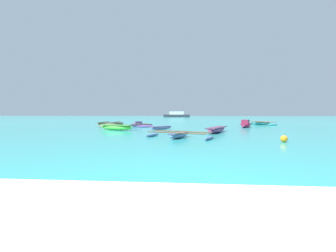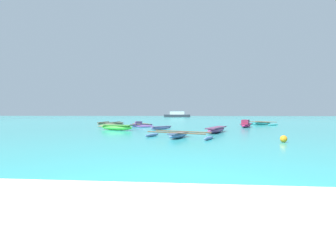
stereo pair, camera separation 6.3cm
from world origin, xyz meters
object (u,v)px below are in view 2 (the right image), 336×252
moored_boat_1 (116,127)px  moored_boat_4 (141,125)px  moored_boat_7 (262,123)px  moored_boat_3 (161,128)px  moored_boat_5 (216,129)px  mooring_buoy_0 (284,139)px  moored_boat_0 (179,135)px  moored_boat_6 (110,124)px  distant_ferry (177,115)px  moored_boat_2 (246,124)px

moored_boat_1 → moored_boat_4: 5.62m
moored_boat_7 → moored_boat_3: bearing=-176.2°
moored_boat_5 → mooring_buoy_0: bearing=-131.3°
moored_boat_0 → moored_boat_1: bearing=67.7°
moored_boat_5 → moored_boat_6: moored_boat_6 is taller
mooring_buoy_0 → moored_boat_5: bearing=115.3°
moored_boat_6 → mooring_buoy_0: (14.22, -13.71, -0.07)m
moored_boat_6 → moored_boat_5: bearing=-38.5°
moored_boat_6 → moored_boat_7: bearing=9.4°
moored_boat_0 → moored_boat_4: 12.45m
moored_boat_1 → moored_boat_5: bearing=8.1°
moored_boat_5 → moored_boat_7: moored_boat_7 is taller
moored_boat_0 → moored_boat_4: (-4.75, 11.51, 0.01)m
moored_boat_3 → moored_boat_5: size_ratio=0.57×
moored_boat_4 → mooring_buoy_0: (10.39, -13.13, -0.01)m
moored_boat_7 → distant_ferry: size_ratio=0.40×
moored_boat_0 → moored_boat_5: moored_boat_5 is taller
moored_boat_2 → moored_boat_7: (3.42, 5.25, -0.09)m
moored_boat_5 → distant_ferry: (-6.12, 69.25, 0.67)m
distant_ferry → moored_boat_7: bearing=-76.5°
moored_boat_6 → moored_boat_4: bearing=-12.6°
moored_boat_7 → mooring_buoy_0: bearing=-137.6°
moored_boat_0 → moored_boat_6: moored_boat_6 is taller
moored_boat_6 → moored_boat_3: bearing=-39.3°
moored_boat_2 → moored_boat_6: size_ratio=0.67×
moored_boat_3 → moored_boat_6: 8.10m
moored_boat_0 → moored_boat_3: (-1.96, 7.42, -0.02)m
moored_boat_0 → moored_boat_1: 8.41m
moored_boat_1 → moored_boat_5: 8.95m
mooring_buoy_0 → moored_boat_4: bearing=128.4°
moored_boat_0 → distant_ferry: size_ratio=0.43×
distant_ferry → moored_boat_5: bearing=-85.0°
moored_boat_4 → moored_boat_7: size_ratio=0.90×
moored_boat_2 → moored_boat_5: bearing=175.3°
moored_boat_1 → moored_boat_4: bearing=97.8°
moored_boat_1 → moored_boat_2: (12.91, 5.39, 0.03)m
moored_boat_6 → moored_boat_1: bearing=-70.3°
moored_boat_0 → mooring_buoy_0: moored_boat_0 is taller
moored_boat_1 → moored_boat_2: 13.99m
moored_boat_1 → distant_ferry: size_ratio=0.34×
moored_boat_4 → moored_boat_5: bearing=-73.2°
moored_boat_0 → moored_boat_3: moored_boat_0 is taller
moored_boat_4 → moored_boat_6: moored_boat_4 is taller
moored_boat_2 → moored_boat_3: size_ratio=1.35×
moored_boat_2 → moored_boat_6: 15.61m
moored_boat_1 → moored_boat_7: 19.49m
moored_boat_6 → mooring_buoy_0: bearing=-48.0°
moored_boat_2 → distant_ferry: distant_ferry is taller
moored_boat_0 → moored_boat_3: size_ratio=1.97×
moored_boat_3 → mooring_buoy_0: (7.60, -9.04, 0.01)m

